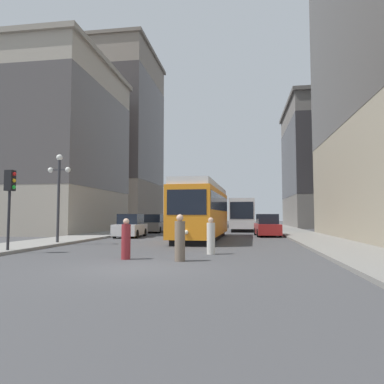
{
  "coord_description": "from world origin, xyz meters",
  "views": [
    {
      "loc": [
        3.47,
        -11.01,
        1.72
      ],
      "look_at": [
        0.17,
        11.43,
        3.24
      ],
      "focal_mm": 32.67,
      "sensor_mm": 36.0,
      "label": 1
    }
  ],
  "objects_px": {
    "streetcar": "(203,210)",
    "pedestrian_crossing_near": "(211,237)",
    "parked_car_left_far": "(169,223)",
    "transit_bus": "(243,213)",
    "parked_car_right_far": "(267,226)",
    "pedestrian_on_sidewalk": "(126,240)",
    "parked_car_left_mid": "(154,224)",
    "traffic_light_near_left": "(10,188)",
    "parked_car_left_near": "(131,226)",
    "pedestrian_crossing_far": "(180,239)",
    "lamp_post_left_near": "(59,184)"
  },
  "relations": [
    {
      "from": "pedestrian_crossing_far",
      "to": "traffic_light_near_left",
      "type": "xyz_separation_m",
      "value": [
        -8.18,
        1.51,
        2.13
      ]
    },
    {
      "from": "streetcar",
      "to": "pedestrian_crossing_far",
      "type": "relative_size",
      "value": 7.07
    },
    {
      "from": "parked_car_right_far",
      "to": "pedestrian_on_sidewalk",
      "type": "bearing_deg",
      "value": 65.58
    },
    {
      "from": "lamp_post_left_near",
      "to": "parked_car_left_mid",
      "type": "bearing_deg",
      "value": 82.85
    },
    {
      "from": "traffic_light_near_left",
      "to": "parked_car_left_far",
      "type": "bearing_deg",
      "value": 86.43
    },
    {
      "from": "parked_car_right_far",
      "to": "pedestrian_crossing_far",
      "type": "bearing_deg",
      "value": 72.76
    },
    {
      "from": "streetcar",
      "to": "parked_car_right_far",
      "type": "relative_size",
      "value": 2.66
    },
    {
      "from": "streetcar",
      "to": "pedestrian_crossing_near",
      "type": "distance_m",
      "value": 9.67
    },
    {
      "from": "parked_car_left_near",
      "to": "pedestrian_crossing_far",
      "type": "height_order",
      "value": "parked_car_left_near"
    },
    {
      "from": "parked_car_left_mid",
      "to": "parked_car_left_far",
      "type": "bearing_deg",
      "value": 88.17
    },
    {
      "from": "parked_car_left_near",
      "to": "pedestrian_crossing_near",
      "type": "distance_m",
      "value": 13.52
    },
    {
      "from": "transit_bus",
      "to": "parked_car_left_mid",
      "type": "bearing_deg",
      "value": -141.94
    },
    {
      "from": "traffic_light_near_left",
      "to": "parked_car_right_far",
      "type": "bearing_deg",
      "value": 50.19
    },
    {
      "from": "parked_car_left_far",
      "to": "pedestrian_crossing_near",
      "type": "bearing_deg",
      "value": -71.42
    },
    {
      "from": "parked_car_left_mid",
      "to": "pedestrian_crossing_near",
      "type": "height_order",
      "value": "parked_car_left_mid"
    },
    {
      "from": "pedestrian_crossing_near",
      "to": "pedestrian_crossing_far",
      "type": "distance_m",
      "value": 2.66
    },
    {
      "from": "transit_bus",
      "to": "pedestrian_crossing_far",
      "type": "xyz_separation_m",
      "value": [
        -2.3,
        -27.96,
        -1.13
      ]
    },
    {
      "from": "parked_car_left_near",
      "to": "lamp_post_left_near",
      "type": "height_order",
      "value": "lamp_post_left_near"
    },
    {
      "from": "parked_car_left_mid",
      "to": "traffic_light_near_left",
      "type": "bearing_deg",
      "value": -96.67
    },
    {
      "from": "pedestrian_crossing_near",
      "to": "traffic_light_near_left",
      "type": "relative_size",
      "value": 0.45
    },
    {
      "from": "parked_car_left_near",
      "to": "parked_car_right_far",
      "type": "height_order",
      "value": "same"
    },
    {
      "from": "pedestrian_on_sidewalk",
      "to": "traffic_light_near_left",
      "type": "xyz_separation_m",
      "value": [
        -5.98,
        1.27,
        2.2
      ]
    },
    {
      "from": "parked_car_left_far",
      "to": "transit_bus",
      "type": "bearing_deg",
      "value": -0.71
    },
    {
      "from": "parked_car_left_mid",
      "to": "parked_car_left_near",
      "type": "bearing_deg",
      "value": -91.81
    },
    {
      "from": "parked_car_left_near",
      "to": "pedestrian_on_sidewalk",
      "type": "xyz_separation_m",
      "value": [
        4.3,
        -13.53,
        -0.1
      ]
    },
    {
      "from": "lamp_post_left_near",
      "to": "pedestrian_crossing_near",
      "type": "bearing_deg",
      "value": -21.35
    },
    {
      "from": "parked_car_left_near",
      "to": "transit_bus",
      "type": "bearing_deg",
      "value": 54.88
    },
    {
      "from": "parked_car_right_far",
      "to": "traffic_light_near_left",
      "type": "height_order",
      "value": "traffic_light_near_left"
    },
    {
      "from": "streetcar",
      "to": "pedestrian_crossing_near",
      "type": "height_order",
      "value": "streetcar"
    },
    {
      "from": "parked_car_right_far",
      "to": "pedestrian_crossing_far",
      "type": "xyz_separation_m",
      "value": [
        -4.3,
        -16.48,
        -0.03
      ]
    },
    {
      "from": "pedestrian_on_sidewalk",
      "to": "pedestrian_crossing_far",
      "type": "bearing_deg",
      "value": 142.25
    },
    {
      "from": "pedestrian_crossing_near",
      "to": "parked_car_left_mid",
      "type": "bearing_deg",
      "value": -156.2
    },
    {
      "from": "parked_car_left_far",
      "to": "pedestrian_crossing_far",
      "type": "bearing_deg",
      "value": -74.54
    },
    {
      "from": "parked_car_left_near",
      "to": "parked_car_left_far",
      "type": "bearing_deg",
      "value": 86.66
    },
    {
      "from": "transit_bus",
      "to": "parked_car_left_far",
      "type": "xyz_separation_m",
      "value": [
        -8.79,
        0.51,
        -1.1
      ]
    },
    {
      "from": "parked_car_left_mid",
      "to": "pedestrian_crossing_near",
      "type": "xyz_separation_m",
      "value": [
        7.44,
        -18.79,
        -0.09
      ]
    },
    {
      "from": "streetcar",
      "to": "pedestrian_crossing_near",
      "type": "relative_size",
      "value": 7.64
    },
    {
      "from": "parked_car_right_far",
      "to": "pedestrian_crossing_far",
      "type": "relative_size",
      "value": 2.66
    },
    {
      "from": "pedestrian_crossing_near",
      "to": "pedestrian_crossing_far",
      "type": "bearing_deg",
      "value": -18.51
    },
    {
      "from": "parked_car_left_far",
      "to": "traffic_light_near_left",
      "type": "height_order",
      "value": "traffic_light_near_left"
    },
    {
      "from": "pedestrian_crossing_far",
      "to": "traffic_light_near_left",
      "type": "height_order",
      "value": "traffic_light_near_left"
    },
    {
      "from": "streetcar",
      "to": "parked_car_left_far",
      "type": "height_order",
      "value": "streetcar"
    },
    {
      "from": "parked_car_left_far",
      "to": "lamp_post_left_near",
      "type": "distance_m",
      "value": 22.58
    },
    {
      "from": "transit_bus",
      "to": "parked_car_left_far",
      "type": "distance_m",
      "value": 8.87
    },
    {
      "from": "parked_car_left_near",
      "to": "lamp_post_left_near",
      "type": "xyz_separation_m",
      "value": [
        -1.9,
        -7.64,
        2.73
      ]
    },
    {
      "from": "parked_car_left_far",
      "to": "parked_car_left_mid",
      "type": "bearing_deg",
      "value": -87.41
    },
    {
      "from": "transit_bus",
      "to": "traffic_light_near_left",
      "type": "xyz_separation_m",
      "value": [
        -10.47,
        -26.45,
        1.0
      ]
    },
    {
      "from": "parked_car_left_mid",
      "to": "lamp_post_left_near",
      "type": "bearing_deg",
      "value": -98.96
    },
    {
      "from": "streetcar",
      "to": "pedestrian_crossing_far",
      "type": "height_order",
      "value": "streetcar"
    },
    {
      "from": "parked_car_left_near",
      "to": "pedestrian_on_sidewalk",
      "type": "distance_m",
      "value": 14.2
    }
  ]
}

